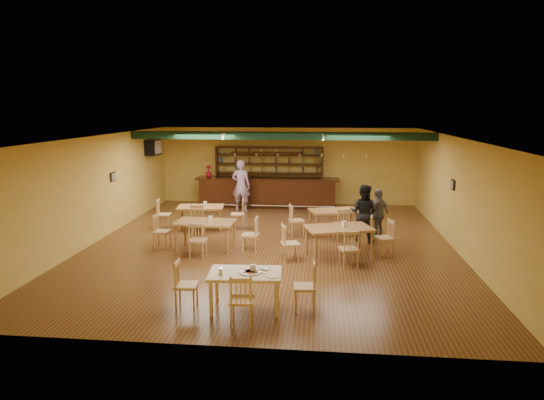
# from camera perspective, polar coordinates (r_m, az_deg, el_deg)

# --- Properties ---
(floor) EXTENTS (12.00, 12.00, 0.00)m
(floor) POSITION_cam_1_polar(r_m,az_deg,el_deg) (13.76, -0.11, -5.18)
(floor) COLOR #512B17
(floor) RESTS_ON ground
(ceiling_beam) EXTENTS (10.00, 0.30, 0.25)m
(ceiling_beam) POSITION_cam_1_polar(r_m,az_deg,el_deg) (16.04, 0.96, 7.52)
(ceiling_beam) COLOR black
(ceiling_beam) RESTS_ON ceiling
(track_rail_left) EXTENTS (0.05, 2.50, 0.05)m
(track_rail_left) POSITION_cam_1_polar(r_m,az_deg,el_deg) (16.88, -5.02, 7.89)
(track_rail_left) COLOR silver
(track_rail_left) RESTS_ON ceiling
(track_rail_right) EXTENTS (0.05, 2.50, 0.05)m
(track_rail_right) POSITION_cam_1_polar(r_m,az_deg,el_deg) (16.57, 6.02, 7.82)
(track_rail_right) COLOR silver
(track_rail_right) RESTS_ON ceiling
(ac_unit) EXTENTS (0.34, 0.70, 0.48)m
(ac_unit) POSITION_cam_1_polar(r_m,az_deg,el_deg) (18.48, -13.73, 6.04)
(ac_unit) COLOR silver
(ac_unit) RESTS_ON wall_left
(picture_left) EXTENTS (0.04, 0.34, 0.28)m
(picture_left) POSITION_cam_1_polar(r_m,az_deg,el_deg) (15.66, -18.12, 2.60)
(picture_left) COLOR black
(picture_left) RESTS_ON wall_left
(picture_right) EXTENTS (0.04, 0.34, 0.28)m
(picture_right) POSITION_cam_1_polar(r_m,az_deg,el_deg) (14.26, 20.40, 1.70)
(picture_right) COLOR black
(picture_right) RESTS_ON wall_right
(bar_counter) EXTENTS (5.46, 0.85, 1.13)m
(bar_counter) POSITION_cam_1_polar(r_m,az_deg,el_deg) (18.70, -0.55, 0.89)
(bar_counter) COLOR black
(bar_counter) RESTS_ON ground
(back_bar_hutch) EXTENTS (4.23, 0.40, 2.28)m
(back_bar_hutch) POSITION_cam_1_polar(r_m,az_deg,el_deg) (19.23, -0.34, 2.90)
(back_bar_hutch) COLOR black
(back_bar_hutch) RESTS_ON ground
(poinsettia) EXTENTS (0.32, 0.32, 0.44)m
(poinsettia) POSITION_cam_1_polar(r_m,az_deg,el_deg) (18.97, -7.43, 3.34)
(poinsettia) COLOR #AD0F23
(poinsettia) RESTS_ON bar_counter
(dining_table_a) EXTENTS (1.53, 1.04, 0.72)m
(dining_table_a) POSITION_cam_1_polar(r_m,az_deg,el_deg) (15.59, -8.33, -2.02)
(dining_table_a) COLOR olive
(dining_table_a) RESTS_ON ground
(dining_table_b) EXTENTS (1.65, 1.26, 0.73)m
(dining_table_b) POSITION_cam_1_polar(r_m,az_deg,el_deg) (14.93, 7.29, -2.54)
(dining_table_b) COLOR olive
(dining_table_b) RESTS_ON ground
(dining_table_c) EXTENTS (1.59, 1.00, 0.78)m
(dining_table_c) POSITION_cam_1_polar(r_m,az_deg,el_deg) (13.29, -7.78, -4.12)
(dining_table_c) COLOR olive
(dining_table_c) RESTS_ON ground
(dining_table_d) EXTENTS (1.84, 1.42, 0.81)m
(dining_table_d) POSITION_cam_1_polar(r_m,az_deg,el_deg) (12.54, 7.77, -4.96)
(dining_table_d) COLOR olive
(dining_table_d) RESTS_ON ground
(near_table) EXTENTS (1.42, 0.96, 0.73)m
(near_table) POSITION_cam_1_polar(r_m,az_deg,el_deg) (9.43, -3.14, -10.53)
(near_table) COLOR beige
(near_table) RESTS_ON ground
(pizza_tray) EXTENTS (0.42, 0.42, 0.01)m
(pizza_tray) POSITION_cam_1_polar(r_m,az_deg,el_deg) (9.28, -2.56, -8.42)
(pizza_tray) COLOR silver
(pizza_tray) RESTS_ON near_table
(parmesan_shaker) EXTENTS (0.08, 0.08, 0.11)m
(parmesan_shaker) POSITION_cam_1_polar(r_m,az_deg,el_deg) (9.22, -6.02, -8.29)
(parmesan_shaker) COLOR #EAE5C6
(parmesan_shaker) RESTS_ON near_table
(napkin_stack) EXTENTS (0.23, 0.19, 0.03)m
(napkin_stack) POSITION_cam_1_polar(r_m,az_deg,el_deg) (9.43, -0.91, -8.05)
(napkin_stack) COLOR white
(napkin_stack) RESTS_ON near_table
(pizza_server) EXTENTS (0.30, 0.28, 0.00)m
(pizza_server) POSITION_cam_1_polar(r_m,az_deg,el_deg) (9.31, -1.62, -8.30)
(pizza_server) COLOR silver
(pizza_server) RESTS_ON pizza_tray
(side_plate) EXTENTS (0.23, 0.23, 0.01)m
(side_plate) POSITION_cam_1_polar(r_m,az_deg,el_deg) (9.05, 0.03, -8.94)
(side_plate) COLOR white
(side_plate) RESTS_ON near_table
(patron_bar) EXTENTS (0.75, 0.55, 1.91)m
(patron_bar) POSITION_cam_1_polar(r_m,az_deg,el_deg) (17.95, -3.66, 1.70)
(patron_bar) COLOR #9A52B1
(patron_bar) RESTS_ON ground
(patron_right_a) EXTENTS (0.99, 0.91, 1.65)m
(patron_right_a) POSITION_cam_1_polar(r_m,az_deg,el_deg) (14.10, 10.65, -1.51)
(patron_right_a) COLOR black
(patron_right_a) RESTS_ON ground
(patron_right_b) EXTENTS (0.85, 0.88, 1.48)m
(patron_right_b) POSITION_cam_1_polar(r_m,az_deg,el_deg) (14.49, 12.32, -1.60)
(patron_right_b) COLOR slate
(patron_right_b) RESTS_ON ground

